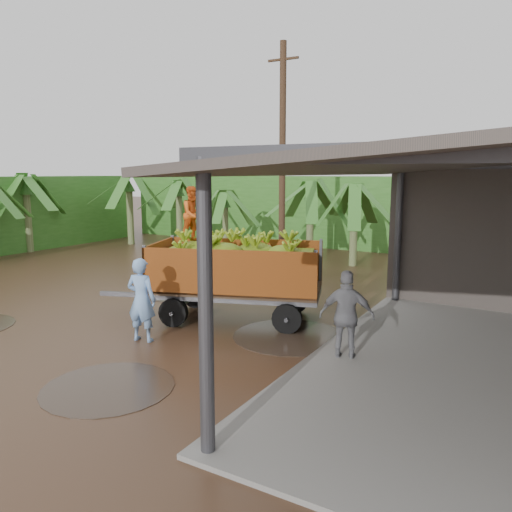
{
  "coord_description": "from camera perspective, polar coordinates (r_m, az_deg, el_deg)",
  "views": [
    {
      "loc": [
        9.03,
        -8.75,
        3.81
      ],
      "look_at": [
        2.47,
        2.39,
        1.63
      ],
      "focal_mm": 35.0,
      "sensor_mm": 36.0,
      "label": 1
    }
  ],
  "objects": [
    {
      "name": "banana_plants",
      "position": [
        21.2,
        -14.65,
        3.81
      ],
      "size": [
        24.85,
        19.81,
        4.07
      ],
      "color": "#2D661E",
      "rests_on": "ground"
    },
    {
      "name": "man_blue",
      "position": [
        11.6,
        -12.96,
        -4.9
      ],
      "size": [
        0.78,
        0.59,
        1.92
      ],
      "primitive_type": "imported",
      "rotation": [
        0.0,
        0.0,
        3.35
      ],
      "color": "#7BA7E1",
      "rests_on": "ground"
    },
    {
      "name": "hedge_north",
      "position": [
        27.17,
        6.49,
        5.26
      ],
      "size": [
        22.0,
        3.0,
        3.6
      ],
      "primitive_type": "cube",
      "color": "#2D661E",
      "rests_on": "ground"
    },
    {
      "name": "utility_pole",
      "position": [
        18.61,
        3.03,
        10.91
      ],
      "size": [
        1.2,
        0.24,
        8.39
      ],
      "color": "#47301E",
      "rests_on": "ground"
    },
    {
      "name": "ground",
      "position": [
        13.14,
        -14.86,
        -7.62
      ],
      "size": [
        100.0,
        100.0,
        0.0
      ],
      "primitive_type": "plane",
      "color": "black",
      "rests_on": "ground"
    },
    {
      "name": "man_grey",
      "position": [
        10.3,
        10.34,
        -6.77
      ],
      "size": [
        1.19,
        0.77,
        1.88
      ],
      "primitive_type": "imported",
      "rotation": [
        0.0,
        0.0,
        3.45
      ],
      "color": "slate",
      "rests_on": "ground"
    },
    {
      "name": "banana_trailer",
      "position": [
        12.91,
        -2.31,
        -1.63
      ],
      "size": [
        6.01,
        3.42,
        3.45
      ],
      "rotation": [
        0.0,
        0.0,
        0.35
      ],
      "color": "#B8591A",
      "rests_on": "ground"
    }
  ]
}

